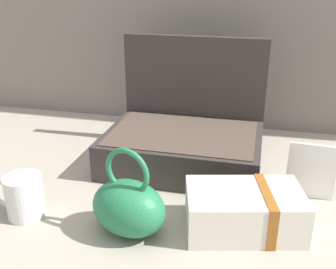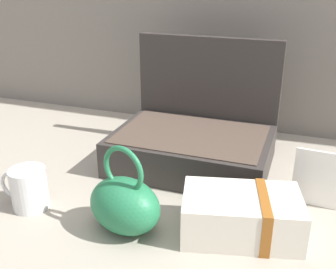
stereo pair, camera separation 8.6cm
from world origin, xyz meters
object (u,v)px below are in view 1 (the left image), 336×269
object	(u,v)px
coffee_mug	(24,196)
info_card_left	(311,171)
cream_toiletry_bag	(246,210)
open_suitcase	(185,137)
teal_pouch_handbag	(129,206)

from	to	relation	value
coffee_mug	info_card_left	xyz separation A→B (m)	(0.63, 0.24, 0.02)
cream_toiletry_bag	open_suitcase	bearing A→B (deg)	123.23
open_suitcase	coffee_mug	world-z (taller)	open_suitcase
teal_pouch_handbag	info_card_left	size ratio (longest dim) A/B	1.40
open_suitcase	teal_pouch_handbag	size ratio (longest dim) A/B	2.17
teal_pouch_handbag	coffee_mug	size ratio (longest dim) A/B	1.60
teal_pouch_handbag	info_card_left	xyz separation A→B (m)	(0.38, 0.24, 0.01)
cream_toiletry_bag	coffee_mug	size ratio (longest dim) A/B	2.21
cream_toiletry_bag	info_card_left	world-z (taller)	info_card_left
open_suitcase	info_card_left	bearing A→B (deg)	-20.26
open_suitcase	cream_toiletry_bag	world-z (taller)	open_suitcase
cream_toiletry_bag	info_card_left	distance (m)	0.22
open_suitcase	coffee_mug	xyz separation A→B (m)	(-0.30, -0.36, -0.03)
cream_toiletry_bag	info_card_left	bearing A→B (deg)	49.73
teal_pouch_handbag	cream_toiletry_bag	xyz separation A→B (m)	(0.24, 0.07, -0.02)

